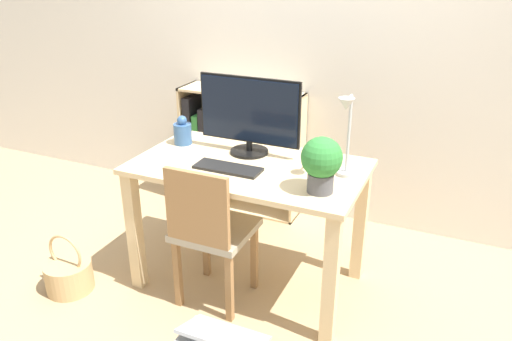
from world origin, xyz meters
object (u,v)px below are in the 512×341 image
object	(u,v)px
monitor	(249,113)
keyboard	(228,168)
bookshelf	(220,150)
chair	(210,229)
basket	(69,274)
desk_lamp	(347,129)
potted_plant	(321,162)
vase	(183,132)

from	to	relation	value
monitor	keyboard	xyz separation A→B (m)	(-0.00, -0.28, -0.23)
keyboard	bookshelf	world-z (taller)	bookshelf
keyboard	chair	world-z (taller)	chair
basket	desk_lamp	bearing A→B (deg)	20.22
potted_plant	vase	bearing A→B (deg)	162.55
potted_plant	monitor	bearing A→B (deg)	148.02
monitor	keyboard	world-z (taller)	monitor
monitor	desk_lamp	size ratio (longest dim) A/B	1.39
potted_plant	basket	world-z (taller)	potted_plant
desk_lamp	bookshelf	distance (m)	1.58
bookshelf	basket	world-z (taller)	bookshelf
vase	potted_plant	bearing A→B (deg)	-17.45
keyboard	basket	bearing A→B (deg)	-155.05
monitor	keyboard	size ratio (longest dim) A/B	1.65
keyboard	desk_lamp	world-z (taller)	desk_lamp
vase	chair	xyz separation A→B (m)	(0.40, -0.41, -0.37)
monitor	bookshelf	world-z (taller)	monitor
basket	keyboard	bearing A→B (deg)	24.95
basket	monitor	bearing A→B (deg)	37.97
vase	bookshelf	distance (m)	0.86
potted_plant	bookshelf	world-z (taller)	potted_plant
keyboard	bookshelf	bearing A→B (deg)	120.34
desk_lamp	keyboard	bearing A→B (deg)	-167.17
desk_lamp	bookshelf	world-z (taller)	desk_lamp
monitor	desk_lamp	distance (m)	0.62
bookshelf	basket	xyz separation A→B (m)	(-0.29, -1.40, -0.35)
monitor	basket	bearing A→B (deg)	-142.03
chair	basket	xyz separation A→B (m)	(-0.84, -0.24, -0.38)
potted_plant	desk_lamp	bearing A→B (deg)	72.11
keyboard	desk_lamp	size ratio (longest dim) A/B	0.84
keyboard	monitor	bearing A→B (deg)	89.63
monitor	bookshelf	distance (m)	1.09
bookshelf	potted_plant	bearing A→B (deg)	-43.23
desk_lamp	basket	xyz separation A→B (m)	(-1.47, -0.54, -0.94)
monitor	chair	xyz separation A→B (m)	(-0.03, -0.44, -0.53)
monitor	basket	distance (m)	1.44
monitor	chair	world-z (taller)	monitor
desk_lamp	chair	distance (m)	0.90
desk_lamp	potted_plant	bearing A→B (deg)	-107.89
vase	basket	bearing A→B (deg)	-123.81
chair	vase	bearing A→B (deg)	133.79
vase	basket	world-z (taller)	vase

